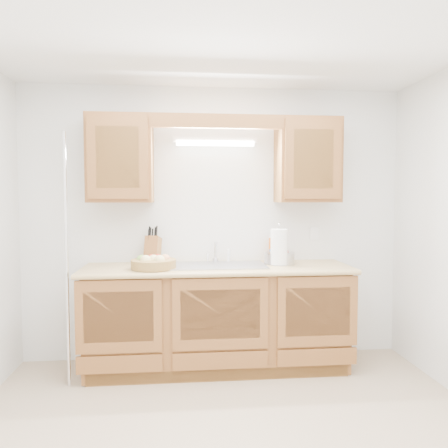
{
  "coord_description": "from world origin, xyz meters",
  "views": [
    {
      "loc": [
        -0.31,
        -2.54,
        1.49
      ],
      "look_at": [
        0.02,
        0.85,
        1.29
      ],
      "focal_mm": 35.0,
      "sensor_mm": 36.0,
      "label": 1
    }
  ],
  "objects": [
    {
      "name": "room",
      "position": [
        0.0,
        0.0,
        1.25
      ],
      "size": [
        3.52,
        3.5,
        2.5
      ],
      "color": "tan",
      "rests_on": "ground"
    },
    {
      "name": "base_cabinets",
      "position": [
        0.0,
        1.2,
        0.44
      ],
      "size": [
        2.2,
        0.6,
        0.86
      ],
      "primitive_type": "cube",
      "color": "brown",
      "rests_on": "ground"
    },
    {
      "name": "countertop",
      "position": [
        0.0,
        1.19,
        0.88
      ],
      "size": [
        2.3,
        0.63,
        0.04
      ],
      "primitive_type": "cube",
      "color": "tan",
      "rests_on": "base_cabinets"
    },
    {
      "name": "upper_cabinet_left",
      "position": [
        -0.83,
        1.33,
        1.83
      ],
      "size": [
        0.55,
        0.33,
        0.75
      ],
      "primitive_type": "cube",
      "color": "brown",
      "rests_on": "room"
    },
    {
      "name": "upper_cabinet_right",
      "position": [
        0.83,
        1.33,
        1.83
      ],
      "size": [
        0.55,
        0.33,
        0.75
      ],
      "primitive_type": "cube",
      "color": "brown",
      "rests_on": "room"
    },
    {
      "name": "valance",
      "position": [
        0.0,
        1.19,
        2.14
      ],
      "size": [
        2.2,
        0.05,
        0.12
      ],
      "primitive_type": "cube",
      "color": "brown",
      "rests_on": "room"
    },
    {
      "name": "fluorescent_fixture",
      "position": [
        0.0,
        1.42,
        2.0
      ],
      "size": [
        0.76,
        0.08,
        0.08
      ],
      "color": "white",
      "rests_on": "room"
    },
    {
      "name": "sink",
      "position": [
        0.0,
        1.21,
        0.83
      ],
      "size": [
        0.84,
        0.46,
        0.36
      ],
      "color": "#9E9EA3",
      "rests_on": "countertop"
    },
    {
      "name": "wire_shelf_pole",
      "position": [
        -1.2,
        0.94,
        1.0
      ],
      "size": [
        0.03,
        0.03,
        2.0
      ],
      "primitive_type": "cylinder",
      "color": "silver",
      "rests_on": "ground"
    },
    {
      "name": "outlet_plate",
      "position": [
        0.95,
        1.49,
        1.15
      ],
      "size": [
        0.08,
        0.01,
        0.12
      ],
      "primitive_type": "cube",
      "color": "white",
      "rests_on": "room"
    },
    {
      "name": "fruit_basket",
      "position": [
        -0.54,
        1.1,
        0.95
      ],
      "size": [
        0.42,
        0.42,
        0.12
      ],
      "rotation": [
        0.0,
        0.0,
        0.13
      ],
      "color": "olive",
      "rests_on": "countertop"
    },
    {
      "name": "knife_block",
      "position": [
        -0.57,
        1.39,
        1.03
      ],
      "size": [
        0.16,
        0.22,
        0.35
      ],
      "rotation": [
        0.0,
        0.0,
        -0.22
      ],
      "color": "brown",
      "rests_on": "countertop"
    },
    {
      "name": "orange_canister",
      "position": [
        0.54,
        1.43,
        1.02
      ],
      "size": [
        0.1,
        0.1,
        0.23
      ],
      "rotation": [
        0.0,
        0.0,
        -0.29
      ],
      "color": "#D3560B",
      "rests_on": "countertop"
    },
    {
      "name": "soap_bottle",
      "position": [
        0.54,
        1.35,
        0.99
      ],
      "size": [
        0.09,
        0.09,
        0.18
      ],
      "primitive_type": "imported",
      "rotation": [
        0.0,
        0.0,
        0.15
      ],
      "color": "#2365AF",
      "rests_on": "countertop"
    },
    {
      "name": "sponge",
      "position": [
        -0.54,
        1.44,
        0.91
      ],
      "size": [
        0.12,
        0.08,
        0.02
      ],
      "rotation": [
        0.0,
        0.0,
        -0.03
      ],
      "color": "#CC333F",
      "rests_on": "countertop"
    },
    {
      "name": "paper_towel",
      "position": [
        0.54,
        1.18,
        1.06
      ],
      "size": [
        0.19,
        0.19,
        0.37
      ],
      "rotation": [
        0.0,
        0.0,
        -0.32
      ],
      "color": "silver",
      "rests_on": "countertop"
    },
    {
      "name": "apple_bowl",
      "position": [
        0.56,
        1.26,
        0.96
      ],
      "size": [
        0.29,
        0.29,
        0.14
      ],
      "rotation": [
        0.0,
        0.0,
        -0.08
      ],
      "color": "silver",
      "rests_on": "countertop"
    }
  ]
}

